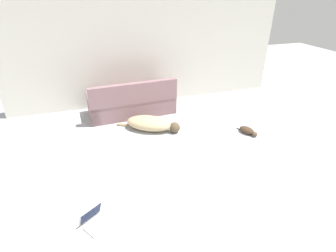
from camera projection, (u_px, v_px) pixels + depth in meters
ground_plane at (234, 225)px, 3.46m from camera, size 20.00×20.00×0.00m
wall_back at (148, 51)px, 6.58m from camera, size 7.08×0.06×2.71m
couch at (132, 103)px, 6.36m from camera, size 2.08×0.98×0.89m
dog at (151, 124)px, 5.71m from camera, size 1.30×0.97×0.29m
cat at (248, 131)px, 5.58m from camera, size 0.31×0.50×0.14m
laptop_open at (94, 218)px, 3.46m from camera, size 0.45×0.45×0.24m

